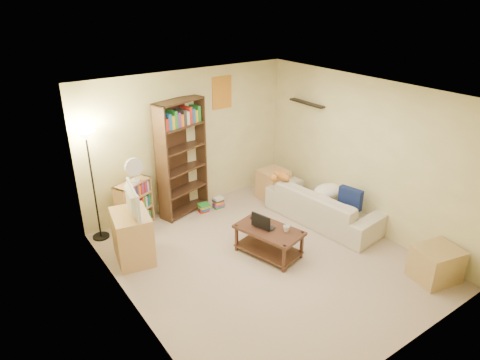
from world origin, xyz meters
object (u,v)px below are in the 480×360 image
object	(u,v)px
coffee_table	(269,238)
short_bookshelf	(134,205)
tv_stand	(133,237)
television	(128,201)
tabby_cat	(280,176)
desk_fan	(134,169)
mug	(286,229)
end_cabinet	(436,264)
side_table	(273,184)
floor_lamp	(89,155)
sofa	(324,206)
tall_bookshelf	(182,156)
laptop	(266,225)

from	to	relation	value
coffee_table	short_bookshelf	world-z (taller)	short_bookshelf
tv_stand	television	xyz separation A→B (m)	(0.00, 0.00, 0.59)
tabby_cat	short_bookshelf	world-z (taller)	short_bookshelf
coffee_table	desk_fan	bearing A→B (deg)	108.49
mug	end_cabinet	distance (m)	2.11
tv_stand	side_table	bearing A→B (deg)	18.67
mug	floor_lamp	distance (m)	3.16
tabby_cat	desk_fan	world-z (taller)	desk_fan
tv_stand	floor_lamp	world-z (taller)	floor_lamp
coffee_table	desk_fan	size ratio (longest dim) A/B	2.59
short_bookshelf	side_table	size ratio (longest dim) A/B	1.47
desk_fan	tv_stand	bearing A→B (deg)	-117.64
side_table	short_bookshelf	bearing A→B (deg)	169.50
tabby_cat	end_cabinet	size ratio (longest dim) A/B	0.81
tabby_cat	end_cabinet	distance (m)	2.89
television	floor_lamp	size ratio (longest dim) A/B	0.41
tv_stand	desk_fan	distance (m)	1.18
sofa	television	xyz separation A→B (m)	(-3.13, 0.81, 0.67)
tv_stand	tabby_cat	bearing A→B (deg)	9.74
tv_stand	end_cabinet	bearing A→B (deg)	-30.69
tv_stand	end_cabinet	size ratio (longest dim) A/B	1.29
tall_bookshelf	short_bookshelf	world-z (taller)	tall_bookshelf
tabby_cat	laptop	world-z (taller)	tabby_cat
tv_stand	mug	bearing A→B (deg)	-23.14
end_cabinet	short_bookshelf	bearing A→B (deg)	126.97
coffee_table	television	size ratio (longest dim) A/B	1.49
laptop	floor_lamp	bearing A→B (deg)	24.61
tabby_cat	mug	world-z (taller)	tabby_cat
tabby_cat	television	size ratio (longest dim) A/B	0.64
desk_fan	end_cabinet	size ratio (longest dim) A/B	0.73
side_table	coffee_table	bearing A→B (deg)	-131.15
floor_lamp	short_bookshelf	bearing A→B (deg)	0.00
mug	side_table	size ratio (longest dim) A/B	0.25
mug	tv_stand	distance (m)	2.27
sofa	desk_fan	bearing A→B (deg)	51.58
floor_lamp	coffee_table	bearing A→B (deg)	-45.20
television	side_table	world-z (taller)	television
tall_bookshelf	television	bearing A→B (deg)	-162.34
floor_lamp	laptop	bearing A→B (deg)	-43.31
end_cabinet	floor_lamp	bearing A→B (deg)	132.48
television	tv_stand	bearing A→B (deg)	0.00
tall_bookshelf	tabby_cat	bearing A→B (deg)	-49.43
sofa	side_table	distance (m)	1.23
tall_bookshelf	desk_fan	distance (m)	0.89
coffee_table	laptop	size ratio (longest dim) A/B	2.96
sofa	end_cabinet	xyz separation A→B (m)	(0.10, -2.06, -0.06)
mug	short_bookshelf	bearing A→B (deg)	124.41
coffee_table	tv_stand	world-z (taller)	tv_stand
sofa	mug	world-z (taller)	sofa
side_table	laptop	bearing A→B (deg)	-132.58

